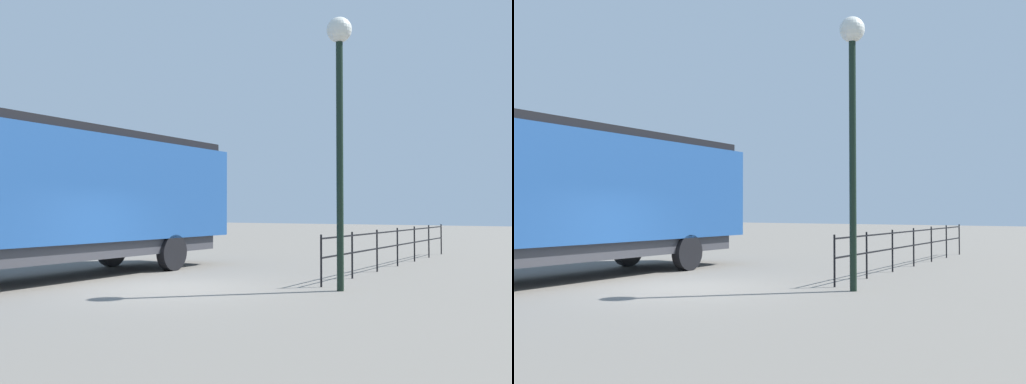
# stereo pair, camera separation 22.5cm
# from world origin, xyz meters

# --- Properties ---
(ground_plane) EXTENTS (120.00, 120.00, 0.00)m
(ground_plane) POSITION_xyz_m (0.00, 0.00, 0.00)
(ground_plane) COLOR #666059
(locomotive) EXTENTS (2.88, 15.34, 4.12)m
(locomotive) POSITION_xyz_m (-3.75, -1.20, 2.31)
(locomotive) COLOR navy
(locomotive) RESTS_ON ground_plane
(lamp_post) EXTENTS (0.59, 0.59, 6.34)m
(lamp_post) POSITION_xyz_m (3.69, 1.72, 4.73)
(lamp_post) COLOR black
(lamp_post) RESTS_ON ground_plane
(platform_fence) EXTENTS (0.05, 11.96, 1.26)m
(platform_fence) POSITION_xyz_m (3.04, 8.05, 0.82)
(platform_fence) COLOR black
(platform_fence) RESTS_ON ground_plane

